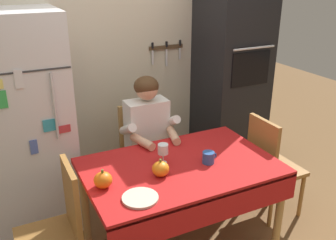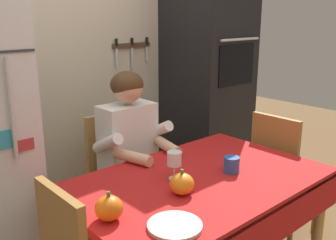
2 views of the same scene
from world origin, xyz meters
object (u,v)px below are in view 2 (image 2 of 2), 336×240
at_px(chair_behind_person, 119,174).
at_px(serving_tray, 175,226).
at_px(pumpkin_medium, 109,208).
at_px(wall_oven, 208,79).
at_px(chair_right_side, 280,171).
at_px(wine_glass, 174,160).
at_px(pumpkin_large, 182,184).
at_px(seated_person, 134,150).
at_px(coffee_mug, 232,164).
at_px(dining_table, 201,194).

distance_m(chair_behind_person, serving_tray, 1.16).
bearing_deg(pumpkin_medium, wall_oven, 29.94).
relative_size(wall_oven, pumpkin_medium, 16.10).
height_order(chair_right_side, wine_glass, chair_right_side).
bearing_deg(pumpkin_large, chair_behind_person, 76.30).
bearing_deg(chair_behind_person, serving_tray, -112.80).
relative_size(chair_behind_person, chair_right_side, 1.00).
distance_m(seated_person, pumpkin_medium, 0.87).
height_order(coffee_mug, pumpkin_medium, pumpkin_medium).
height_order(wall_oven, dining_table, wall_oven).
height_order(chair_behind_person, pumpkin_large, chair_behind_person).
relative_size(chair_behind_person, coffee_mug, 8.02).
bearing_deg(serving_tray, wine_glass, 47.45).
xyz_separation_m(wall_oven, pumpkin_medium, (-1.64, -0.95, -0.26)).
bearing_deg(pumpkin_medium, seated_person, 46.06).
bearing_deg(seated_person, pumpkin_large, -107.42).
height_order(seated_person, pumpkin_large, seated_person).
height_order(seated_person, pumpkin_medium, seated_person).
height_order(wall_oven, pumpkin_medium, wall_oven).
bearing_deg(chair_behind_person, wine_glass, -99.40).
height_order(wall_oven, chair_behind_person, wall_oven).
height_order(wall_oven, wine_glass, wall_oven).
bearing_deg(coffee_mug, chair_behind_person, 102.56).
bearing_deg(wine_glass, dining_table, -43.44).
distance_m(dining_table, coffee_mug, 0.24).
bearing_deg(pumpkin_medium, chair_right_side, 3.60).
relative_size(seated_person, wine_glass, 8.14).
bearing_deg(dining_table, serving_tray, -149.18).
height_order(pumpkin_large, pumpkin_medium, pumpkin_medium).
height_order(dining_table, pumpkin_large, pumpkin_large).
bearing_deg(serving_tray, pumpkin_medium, 125.35).
relative_size(coffee_mug, wine_glass, 0.76).
height_order(chair_behind_person, coffee_mug, chair_behind_person).
bearing_deg(serving_tray, seated_person, 62.86).
xyz_separation_m(wall_oven, pumpkin_large, (-1.25, -0.98, -0.26)).
distance_m(chair_behind_person, wine_glass, 0.78).
distance_m(coffee_mug, wine_glass, 0.34).
bearing_deg(chair_behind_person, chair_right_side, -39.10).
distance_m(wall_oven, dining_table, 1.45).
bearing_deg(wall_oven, dining_table, -138.69).
bearing_deg(serving_tray, pumpkin_large, 40.70).
height_order(seated_person, coffee_mug, seated_person).
height_order(dining_table, chair_behind_person, chair_behind_person).
xyz_separation_m(chair_behind_person, serving_tray, (-0.44, -1.05, 0.24)).
bearing_deg(serving_tray, wall_oven, 38.55).
bearing_deg(serving_tray, dining_table, 30.82).
bearing_deg(wall_oven, seated_person, -162.94).
bearing_deg(seated_person, chair_behind_person, 90.00).
distance_m(chair_behind_person, seated_person, 0.29).
distance_m(dining_table, chair_right_side, 0.91).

